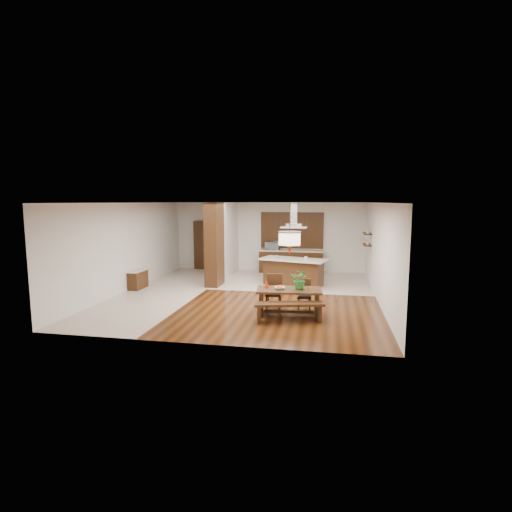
% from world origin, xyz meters
% --- Properties ---
extents(room_shell, '(9.00, 9.04, 2.92)m').
position_xyz_m(room_shell, '(0.00, 0.00, 2.06)').
color(room_shell, '#361A09').
rests_on(room_shell, ground).
extents(tile_hallway, '(2.50, 9.00, 0.01)m').
position_xyz_m(tile_hallway, '(-2.75, 0.00, 0.01)').
color(tile_hallway, beige).
rests_on(tile_hallway, ground).
extents(tile_kitchen, '(5.50, 4.00, 0.01)m').
position_xyz_m(tile_kitchen, '(1.25, 2.50, 0.01)').
color(tile_kitchen, beige).
rests_on(tile_kitchen, ground).
extents(soffit_band, '(8.00, 9.00, 0.02)m').
position_xyz_m(soffit_band, '(0.00, 0.00, 2.88)').
color(soffit_band, '#422110').
rests_on(soffit_band, room_shell).
extents(partition_pier, '(0.45, 1.00, 2.90)m').
position_xyz_m(partition_pier, '(-1.40, 1.20, 1.45)').
color(partition_pier, black).
rests_on(partition_pier, ground).
extents(partition_stub, '(0.18, 2.40, 2.90)m').
position_xyz_m(partition_stub, '(-1.40, 3.30, 1.45)').
color(partition_stub, silver).
rests_on(partition_stub, ground).
extents(hallway_console, '(0.37, 0.88, 0.63)m').
position_xyz_m(hallway_console, '(-3.81, 0.20, 0.32)').
color(hallway_console, black).
rests_on(hallway_console, ground).
extents(hallway_doorway, '(1.10, 0.20, 2.10)m').
position_xyz_m(hallway_doorway, '(-2.70, 4.40, 1.05)').
color(hallway_doorway, black).
rests_on(hallway_doorway, ground).
extents(rear_counter, '(2.60, 0.62, 0.95)m').
position_xyz_m(rear_counter, '(1.00, 4.20, 0.48)').
color(rear_counter, black).
rests_on(rear_counter, ground).
extents(kitchen_window, '(2.60, 0.08, 1.50)m').
position_xyz_m(kitchen_window, '(1.00, 4.46, 1.75)').
color(kitchen_window, '#AA6733').
rests_on(kitchen_window, room_shell).
extents(shelf_lower, '(0.26, 0.90, 0.04)m').
position_xyz_m(shelf_lower, '(3.87, 2.60, 1.40)').
color(shelf_lower, black).
rests_on(shelf_lower, room_shell).
extents(shelf_upper, '(0.26, 0.90, 0.04)m').
position_xyz_m(shelf_upper, '(3.87, 2.60, 1.80)').
color(shelf_upper, black).
rests_on(shelf_upper, room_shell).
extents(dining_table, '(1.74, 1.00, 0.69)m').
position_xyz_m(dining_table, '(1.55, -2.04, 0.51)').
color(dining_table, black).
rests_on(dining_table, ground).
extents(dining_bench, '(1.76, 0.76, 0.48)m').
position_xyz_m(dining_bench, '(1.61, -2.63, 0.24)').
color(dining_bench, black).
rests_on(dining_bench, ground).
extents(dining_chair_left, '(0.43, 0.43, 0.96)m').
position_xyz_m(dining_chair_left, '(1.08, -1.57, 0.48)').
color(dining_chair_left, black).
rests_on(dining_chair_left, ground).
extents(dining_chair_right, '(0.40, 0.40, 0.84)m').
position_xyz_m(dining_chair_right, '(1.91, -1.49, 0.42)').
color(dining_chair_right, black).
rests_on(dining_chair_right, ground).
extents(pendant_lantern, '(0.64, 0.64, 1.31)m').
position_xyz_m(pendant_lantern, '(1.55, -2.04, 2.25)').
color(pendant_lantern, '#FFE5C3').
rests_on(pendant_lantern, room_shell).
extents(foliage_plant, '(0.56, 0.52, 0.51)m').
position_xyz_m(foliage_plant, '(1.83, -1.98, 0.95)').
color(foliage_plant, '#27772B').
rests_on(foliage_plant, dining_table).
extents(fruit_bowl, '(0.35, 0.35, 0.07)m').
position_xyz_m(fruit_bowl, '(1.31, -2.11, 0.72)').
color(fruit_bowl, beige).
rests_on(fruit_bowl, dining_table).
extents(napkin_cone, '(0.18, 0.18, 0.21)m').
position_xyz_m(napkin_cone, '(0.95, -1.99, 0.80)').
color(napkin_cone, '#A2200B').
rests_on(napkin_cone, dining_table).
extents(gold_ornament, '(0.07, 0.07, 0.10)m').
position_xyz_m(gold_ornament, '(2.08, -2.10, 0.74)').
color(gold_ornament, gold).
rests_on(gold_ornament, dining_table).
extents(kitchen_island, '(2.49, 1.59, 0.95)m').
position_xyz_m(kitchen_island, '(1.32, 1.73, 0.49)').
color(kitchen_island, black).
rests_on(kitchen_island, ground).
extents(range_hood, '(0.90, 0.55, 0.87)m').
position_xyz_m(range_hood, '(1.32, 1.74, 2.46)').
color(range_hood, silver).
rests_on(range_hood, room_shell).
extents(island_cup, '(0.13, 0.13, 0.10)m').
position_xyz_m(island_cup, '(1.75, 1.63, 1.00)').
color(island_cup, silver).
rests_on(island_cup, kitchen_island).
extents(microwave, '(0.62, 0.44, 0.33)m').
position_xyz_m(microwave, '(0.23, 4.19, 1.11)').
color(microwave, '#B4B5BB').
rests_on(microwave, rear_counter).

